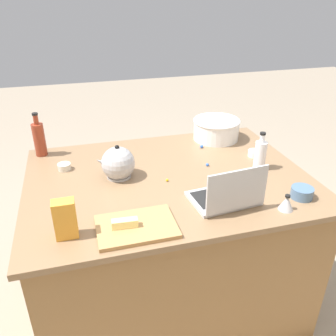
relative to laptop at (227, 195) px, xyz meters
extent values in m
plane|color=gray|center=(0.19, -0.34, -0.95)|extent=(12.00, 12.00, 0.00)
cube|color=olive|center=(0.19, -0.34, -0.51)|extent=(1.45, 1.06, 0.87)
cube|color=#846647|center=(0.19, -0.34, -0.06)|extent=(1.51, 1.12, 0.03)
cube|color=#B7B7BC|center=(0.00, -0.04, -0.04)|extent=(0.33, 0.25, 0.02)
cube|color=black|center=(0.00, -0.05, -0.03)|extent=(0.29, 0.18, 0.00)
cube|color=#B7B7BC|center=(-0.01, 0.08, 0.07)|extent=(0.30, 0.04, 0.20)
cube|color=silver|center=(-0.01, 0.07, 0.07)|extent=(0.27, 0.03, 0.18)
cylinder|color=white|center=(-0.26, -0.76, 0.02)|extent=(0.30, 0.30, 0.13)
cylinder|color=black|center=(-0.26, -0.76, 0.02)|extent=(0.25, 0.25, 0.11)
torus|color=white|center=(-0.26, -0.76, 0.08)|extent=(0.31, 0.31, 0.02)
cylinder|color=maroon|center=(0.87, -0.81, 0.05)|extent=(0.07, 0.07, 0.20)
cylinder|color=maroon|center=(0.87, -0.81, 0.18)|extent=(0.03, 0.03, 0.06)
cylinder|color=black|center=(0.87, -0.81, 0.21)|extent=(0.03, 0.03, 0.01)
cylinder|color=white|center=(-0.32, -0.29, 0.03)|extent=(0.07, 0.07, 0.16)
cylinder|color=white|center=(-0.32, -0.29, 0.14)|extent=(0.03, 0.03, 0.05)
cylinder|color=black|center=(-0.32, -0.29, 0.16)|extent=(0.03, 0.03, 0.01)
cylinder|color=#ADADB2|center=(0.45, -0.40, -0.04)|extent=(0.13, 0.13, 0.01)
sphere|color=#ADADB2|center=(0.45, -0.40, 0.03)|extent=(0.18, 0.18, 0.18)
cone|color=#ADADB2|center=(0.54, -0.40, 0.05)|extent=(0.08, 0.03, 0.07)
sphere|color=black|center=(0.45, -0.40, 0.13)|extent=(0.02, 0.02, 0.02)
cube|color=#AD7F4C|center=(0.45, 0.07, -0.04)|extent=(0.34, 0.24, 0.02)
cube|color=#F4E58C|center=(0.50, 0.07, -0.01)|extent=(0.11, 0.04, 0.04)
cylinder|color=slate|center=(-0.38, 0.04, -0.02)|extent=(0.11, 0.11, 0.05)
cylinder|color=beige|center=(0.74, -0.57, -0.03)|extent=(0.07, 0.07, 0.04)
cylinder|color=white|center=(-0.38, -0.44, -0.03)|extent=(0.07, 0.07, 0.04)
cone|color=#B2B2B7|center=(-0.24, 0.12, -0.01)|extent=(0.07, 0.07, 0.07)
cylinder|color=black|center=(-0.24, 0.12, 0.03)|extent=(0.02, 0.02, 0.01)
cube|color=gold|center=(0.73, 0.05, 0.04)|extent=(0.09, 0.06, 0.17)
sphere|color=blue|center=(-0.06, -0.39, -0.04)|extent=(0.02, 0.02, 0.02)
sphere|color=blue|center=(-0.11, -0.64, -0.04)|extent=(0.02, 0.02, 0.02)
sphere|color=#CC3399|center=(-0.34, -0.24, -0.04)|extent=(0.02, 0.02, 0.02)
sphere|color=green|center=(0.43, -0.71, -0.04)|extent=(0.02, 0.02, 0.02)
sphere|color=blue|center=(-0.15, -0.17, -0.04)|extent=(0.02, 0.02, 0.02)
sphere|color=yellow|center=(0.21, -0.28, -0.04)|extent=(0.01, 0.01, 0.01)
camera|label=1|loc=(0.64, 1.28, 0.87)|focal=37.69mm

